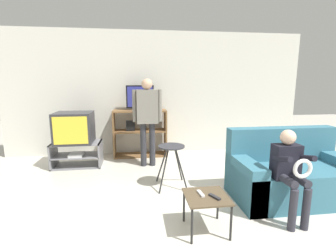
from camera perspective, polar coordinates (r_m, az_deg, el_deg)
wall_back at (r=5.31m, az=-2.45°, el=7.61°), size 6.40×0.06×2.60m
tv_stand at (r=4.84m, az=-20.50°, el=-6.27°), size 0.88×0.46×0.45m
television_main at (r=4.73m, az=-21.13°, el=-0.36°), size 0.65×0.55×0.56m
media_shelf at (r=5.13m, az=-6.58°, el=-1.56°), size 1.10×0.38×0.98m
television_flat at (r=5.06m, az=-6.56°, el=6.47°), size 0.56×0.20×0.50m
folding_stool at (r=3.60m, az=0.81°, el=-6.23°), size 0.43×0.45×0.64m
snack_table at (r=2.67m, az=8.99°, el=-16.77°), size 0.44×0.44×0.39m
remote_control_black at (r=2.62m, az=10.86°, el=-15.99°), size 0.10×0.14×0.02m
remote_control_white at (r=2.66m, az=7.67°, el=-15.40°), size 0.05×0.15×0.02m
couch at (r=3.73m, az=26.73°, el=-10.29°), size 1.56×0.83×0.92m
person_standing_adult at (r=4.43m, az=-4.86°, el=2.83°), size 0.53×0.20×1.61m
person_seated_child at (r=3.05m, az=26.68°, el=-8.71°), size 0.33×0.43×1.03m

